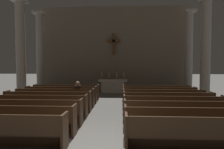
# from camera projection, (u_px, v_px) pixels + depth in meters

# --- Properties ---
(pew_left_row_2) EXTENTS (3.99, 0.50, 0.95)m
(pew_left_row_2) POSITION_uv_depth(u_px,v_px,m) (11.00, 120.00, 5.91)
(pew_left_row_2) COLOR #422B19
(pew_left_row_2) RESTS_ON ground
(pew_left_row_3) EXTENTS (3.99, 0.50, 0.95)m
(pew_left_row_3) POSITION_uv_depth(u_px,v_px,m) (27.00, 112.00, 6.90)
(pew_left_row_3) COLOR #422B19
(pew_left_row_3) RESTS_ON ground
(pew_left_row_4) EXTENTS (3.99, 0.50, 0.95)m
(pew_left_row_4) POSITION_uv_depth(u_px,v_px,m) (39.00, 106.00, 7.90)
(pew_left_row_4) COLOR #422B19
(pew_left_row_4) RESTS_ON ground
(pew_left_row_5) EXTENTS (3.99, 0.50, 0.95)m
(pew_left_row_5) POSITION_uv_depth(u_px,v_px,m) (48.00, 101.00, 8.89)
(pew_left_row_5) COLOR #422B19
(pew_left_row_5) RESTS_ON ground
(pew_left_row_6) EXTENTS (3.99, 0.50, 0.95)m
(pew_left_row_6) POSITION_uv_depth(u_px,v_px,m) (55.00, 98.00, 9.88)
(pew_left_row_6) COLOR #422B19
(pew_left_row_6) RESTS_ON ground
(pew_left_row_7) EXTENTS (3.99, 0.50, 0.95)m
(pew_left_row_7) POSITION_uv_depth(u_px,v_px,m) (61.00, 95.00, 10.88)
(pew_left_row_7) COLOR #422B19
(pew_left_row_7) RESTS_ON ground
(pew_left_row_8) EXTENTS (3.99, 0.50, 0.95)m
(pew_left_row_8) POSITION_uv_depth(u_px,v_px,m) (66.00, 92.00, 11.87)
(pew_left_row_8) COLOR #422B19
(pew_left_row_8) RESTS_ON ground
(pew_right_row_1) EXTENTS (3.99, 0.50, 0.95)m
(pew_right_row_1) POSITION_uv_depth(u_px,v_px,m) (208.00, 134.00, 4.65)
(pew_right_row_1) COLOR #422B19
(pew_right_row_1) RESTS_ON ground
(pew_right_row_2) EXTENTS (3.99, 0.50, 0.95)m
(pew_right_row_2) POSITION_uv_depth(u_px,v_px,m) (192.00, 122.00, 5.64)
(pew_right_row_2) COLOR #422B19
(pew_right_row_2) RESTS_ON ground
(pew_right_row_3) EXTENTS (3.99, 0.50, 0.95)m
(pew_right_row_3) POSITION_uv_depth(u_px,v_px,m) (182.00, 114.00, 6.64)
(pew_right_row_3) COLOR #422B19
(pew_right_row_3) RESTS_ON ground
(pew_right_row_4) EXTENTS (3.99, 0.50, 0.95)m
(pew_right_row_4) POSITION_uv_depth(u_px,v_px,m) (174.00, 107.00, 7.63)
(pew_right_row_4) COLOR #422B19
(pew_right_row_4) RESTS_ON ground
(pew_right_row_5) EXTENTS (3.99, 0.50, 0.95)m
(pew_right_row_5) POSITION_uv_depth(u_px,v_px,m) (168.00, 102.00, 8.63)
(pew_right_row_5) COLOR #422B19
(pew_right_row_5) RESTS_ON ground
(pew_right_row_6) EXTENTS (3.99, 0.50, 0.95)m
(pew_right_row_6) POSITION_uv_depth(u_px,v_px,m) (163.00, 98.00, 9.62)
(pew_right_row_6) COLOR #422B19
(pew_right_row_6) RESTS_ON ground
(pew_right_row_7) EXTENTS (3.99, 0.50, 0.95)m
(pew_right_row_7) POSITION_uv_depth(u_px,v_px,m) (159.00, 95.00, 10.61)
(pew_right_row_7) COLOR #422B19
(pew_right_row_7) RESTS_ON ground
(pew_right_row_8) EXTENTS (3.99, 0.50, 0.95)m
(pew_right_row_8) POSITION_uv_depth(u_px,v_px,m) (156.00, 93.00, 11.61)
(pew_right_row_8) COLOR #422B19
(pew_right_row_8) RESTS_ON ground
(column_left_third) EXTENTS (0.88, 0.88, 6.29)m
(column_left_third) POSITION_uv_depth(u_px,v_px,m) (21.00, 51.00, 12.35)
(column_left_third) COLOR #9E998E
(column_left_third) RESTS_ON ground
(column_right_third) EXTENTS (0.88, 0.88, 6.29)m
(column_right_third) POSITION_uv_depth(u_px,v_px,m) (206.00, 50.00, 11.79)
(column_right_third) COLOR #9E998E
(column_right_third) RESTS_ON ground
(column_left_fourth) EXTENTS (0.88, 0.88, 6.29)m
(column_left_fourth) POSITION_uv_depth(u_px,v_px,m) (40.00, 53.00, 15.30)
(column_left_fourth) COLOR #9E998E
(column_left_fourth) RESTS_ON ground
(column_right_fourth) EXTENTS (0.88, 0.88, 6.29)m
(column_right_fourth) POSITION_uv_depth(u_px,v_px,m) (189.00, 53.00, 14.74)
(column_right_fourth) COLOR #9E998E
(column_right_fourth) RESTS_ON ground
(altar) EXTENTS (2.20, 0.90, 1.01)m
(altar) POSITION_uv_depth(u_px,v_px,m) (113.00, 86.00, 14.89)
(altar) COLOR #BCB7AD
(altar) RESTS_ON ground
(candlestick_outer_left) EXTENTS (0.16, 0.16, 0.56)m
(candlestick_outer_left) POSITION_uv_depth(u_px,v_px,m) (102.00, 77.00, 14.90)
(candlestick_outer_left) COLOR #B79338
(candlestick_outer_left) RESTS_ON altar
(candlestick_inner_left) EXTENTS (0.16, 0.16, 0.56)m
(candlestick_inner_left) POSITION_uv_depth(u_px,v_px,m) (109.00, 77.00, 14.87)
(candlestick_inner_left) COLOR #B79338
(candlestick_inner_left) RESTS_ON altar
(candlestick_inner_right) EXTENTS (0.16, 0.16, 0.56)m
(candlestick_inner_right) POSITION_uv_depth(u_px,v_px,m) (117.00, 77.00, 14.85)
(candlestick_inner_right) COLOR #B79338
(candlestick_inner_right) RESTS_ON altar
(candlestick_outer_right) EXTENTS (0.16, 0.16, 0.56)m
(candlestick_outer_right) POSITION_uv_depth(u_px,v_px,m) (124.00, 77.00, 14.82)
(candlestick_outer_right) COLOR #B79338
(candlestick_outer_right) RESTS_ON altar
(apse_with_cross) EXTENTS (12.55, 0.46, 7.08)m
(apse_with_cross) POSITION_uv_depth(u_px,v_px,m) (114.00, 49.00, 16.47)
(apse_with_cross) COLOR #706656
(apse_with_cross) RESTS_ON ground
(lone_worshipper) EXTENTS (0.32, 0.43, 1.32)m
(lone_worshipper) POSITION_uv_depth(u_px,v_px,m) (78.00, 93.00, 9.86)
(lone_worshipper) COLOR #26262B
(lone_worshipper) RESTS_ON ground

